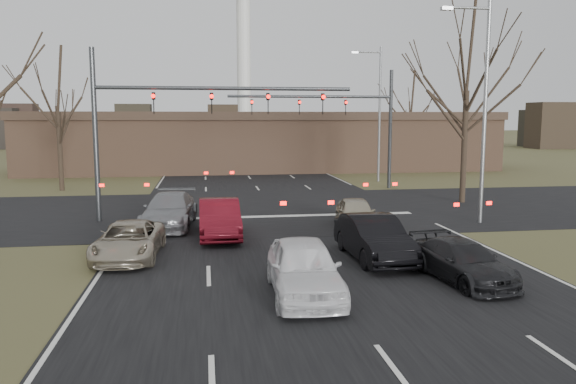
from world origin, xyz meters
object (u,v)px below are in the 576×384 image
building (265,141)px  mast_arm_far (350,115)px  mast_arm_near (167,112)px  car_white_sedan (304,268)px  car_black_hatch (374,238)px  car_silver_ahead (356,213)px  streetlight_right_near (482,101)px  streetlight_right_far (377,107)px  car_grey_ahead (170,210)px  car_red_ahead (219,218)px  car_charcoal_sedan (463,261)px  car_silver_suv (129,241)px

building → mast_arm_far: mast_arm_far is taller
mast_arm_near → car_white_sedan: (4.30, -12.28, -4.29)m
car_black_hatch → car_silver_ahead: (0.88, 5.50, -0.09)m
streetlight_right_near → car_white_sedan: (-9.75, -9.28, -4.80)m
streetlight_right_near → mast_arm_far: bearing=101.5°
streetlight_right_far → car_grey_ahead: (-14.46, -15.84, -4.84)m
mast_arm_far → streetlight_right_far: streetlight_right_far is taller
mast_arm_near → streetlight_right_far: streetlight_right_far is taller
car_grey_ahead → car_red_ahead: (2.13, -2.42, 0.01)m
car_white_sedan → car_silver_ahead: size_ratio=1.18×
mast_arm_near → car_charcoal_sedan: size_ratio=2.94×
car_white_sedan → building: bearing=87.7°
car_black_hatch → car_silver_ahead: car_black_hatch is taller
building → car_white_sedan: size_ratio=9.23×
streetlight_right_near → car_silver_suv: size_ratio=2.22×
car_silver_suv → car_grey_ahead: car_grey_ahead is taller
car_red_ahead → car_silver_suv: bearing=-136.6°
mast_arm_near → car_black_hatch: (7.35, -8.77, -4.31)m
car_red_ahead → mast_arm_far: bearing=56.8°
mast_arm_near → car_white_sedan: bearing=-70.7°
streetlight_right_near → streetlight_right_far: (0.50, 17.00, 0.00)m
streetlight_right_near → car_silver_ahead: size_ratio=2.57×
car_white_sedan → car_charcoal_sedan: size_ratio=1.11×
car_charcoal_sedan → building: bearing=85.6°
building → car_red_ahead: (-5.00, -29.26, -1.90)m
building → car_grey_ahead: size_ratio=8.20×
car_silver_suv → streetlight_right_far: bearing=56.9°
mast_arm_near → car_grey_ahead: bearing=-87.0°
car_white_sedan → car_grey_ahead: bearing=114.2°
mast_arm_near → car_black_hatch: size_ratio=2.63×
mast_arm_far → streetlight_right_near: 13.28m
car_white_sedan → car_grey_ahead: size_ratio=0.89×
car_charcoal_sedan → car_red_ahead: bearing=126.1°
car_red_ahead → mast_arm_near: bearing=117.2°
mast_arm_near → car_silver_ahead: mast_arm_near is taller
car_silver_suv → car_red_ahead: 4.44m
streetlight_right_far → car_silver_ahead: 19.04m
streetlight_right_far → car_grey_ahead: size_ratio=1.93×
car_black_hatch → car_silver_suv: bearing=168.1°
car_silver_suv → car_grey_ahead: size_ratio=0.87×
streetlight_right_far → car_black_hatch: 24.37m
streetlight_right_near → car_silver_ahead: 7.63m
streetlight_right_near → car_charcoal_sedan: (-4.82, -8.62, -4.99)m
car_white_sedan → mast_arm_near: bearing=111.5°
car_black_hatch → car_grey_ahead: (-7.26, 6.93, -0.01)m
mast_arm_far → streetlight_right_near: bearing=-78.5°
car_white_sedan → car_black_hatch: (3.05, 3.51, -0.02)m
car_charcoal_sedan → streetlight_right_far: bearing=70.8°
car_charcoal_sedan → car_red_ahead: (-7.00, 7.35, 0.16)m
car_black_hatch → car_silver_ahead: 5.57m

